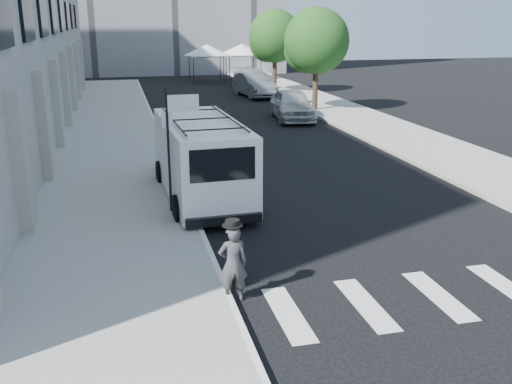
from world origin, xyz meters
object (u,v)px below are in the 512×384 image
parked_car_b (255,85)px  parked_car_a (292,105)px  cargo_van (200,158)px  briefcase (241,275)px  parked_car_c (253,79)px  businessman (233,264)px  suitcase (214,213)px

parked_car_b → parked_car_a: bearing=-97.2°
cargo_van → parked_car_a: size_ratio=1.35×
briefcase → parked_car_b: bearing=78.4°
parked_car_a → parked_car_c: (1.32, 14.82, -0.08)m
businessman → suitcase: (0.36, 4.42, -0.48)m
cargo_van → parked_car_b: 23.82m
cargo_van → parked_car_b: size_ratio=1.31×
briefcase → parked_car_c: parked_car_c is taller
businessman → parked_car_c: (8.70, 34.71, -0.03)m
parked_car_b → businessman: bearing=-110.3°
businessman → parked_car_b: bearing=-104.3°
suitcase → parked_car_c: parked_car_c is taller
briefcase → parked_car_b: size_ratio=0.09×
briefcase → parked_car_a: 20.43m
parked_car_c → cargo_van: bearing=-114.4°
briefcase → parked_car_c: bearing=78.7°
cargo_van → parked_car_c: (8.31, 27.79, -0.50)m
cargo_van → businessman: bearing=-95.5°
parked_car_b → parked_car_c: 5.21m
briefcase → cargo_van: (0.08, 6.20, 1.10)m
businessman → parked_car_b: (7.60, 29.62, 0.04)m
suitcase → parked_car_c: (8.34, 30.29, 0.45)m
briefcase → parked_car_a: bearing=72.4°
briefcase → suitcase: bearing=91.9°
parked_car_a → businessman: bearing=-103.8°
suitcase → parked_car_b: (7.25, 25.20, 0.52)m
parked_car_a → parked_car_c: size_ratio=0.94×
briefcase → suitcase: (0.05, 3.69, 0.15)m
parked_car_a → parked_car_b: parked_car_a is taller
parked_car_a → parked_car_c: bearing=91.4°
cargo_van → briefcase: bearing=-93.1°
businessman → suitcase: bearing=-94.5°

